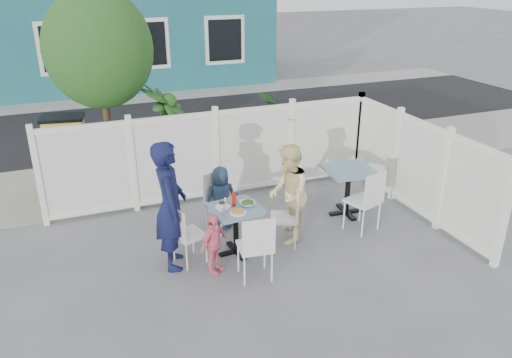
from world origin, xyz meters
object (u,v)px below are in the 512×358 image
object	(u,v)px
chair_left	(184,231)
woman	(288,194)
utility_cabinet	(68,152)
main_table	(236,218)
chair_near	(256,244)
boy	(221,198)
man	(170,206)
toddler	(213,244)
spare_table	(348,179)
chair_right	(289,213)
chair_back	(218,196)

from	to	relation	value
chair_left	woman	bearing A→B (deg)	74.95
utility_cabinet	main_table	size ratio (longest dim) A/B	1.72
chair_near	woman	size ratio (longest dim) A/B	0.63
boy	chair_near	bearing A→B (deg)	90.61
man	toddler	size ratio (longest dim) A/B	2.07
woman	toddler	world-z (taller)	woman
spare_table	chair_left	world-z (taller)	chair_left
chair_left	woman	xyz separation A→B (m)	(1.61, 0.09, 0.24)
chair_near	utility_cabinet	bearing A→B (deg)	122.69
chair_right	boy	bearing A→B (deg)	64.82
main_table	chair_right	bearing A→B (deg)	-4.26
woman	chair_back	bearing A→B (deg)	-108.33
utility_cabinet	chair_near	bearing A→B (deg)	-54.74
utility_cabinet	spare_table	xyz separation A→B (m)	(4.26, -3.02, -0.02)
toddler	man	bearing A→B (deg)	103.21
chair_right	man	distance (m)	1.77
chair_near	toddler	world-z (taller)	chair_near
chair_back	woman	size ratio (longest dim) A/B	0.61
utility_cabinet	man	xyz separation A→B (m)	(1.20, -3.51, 0.26)
chair_right	chair_near	bearing A→B (deg)	155.14
chair_back	man	xyz separation A→B (m)	(-0.92, -0.83, 0.37)
chair_back	chair_near	world-z (taller)	chair_near
chair_left	boy	bearing A→B (deg)	117.95
chair_right	chair_near	xyz separation A→B (m)	(-0.80, -0.70, 0.03)
toddler	spare_table	bearing A→B (deg)	-17.35
chair_near	toddler	bearing A→B (deg)	146.44
boy	toddler	world-z (taller)	boy
chair_left	boy	size ratio (longest dim) A/B	0.86
boy	chair_right	bearing A→B (deg)	132.80
man	main_table	bearing A→B (deg)	-81.25
spare_table	woman	xyz separation A→B (m)	(-1.30, -0.43, 0.13)
chair_right	toddler	world-z (taller)	chair_right
chair_right	toddler	distance (m)	1.30
utility_cabinet	boy	distance (m)	3.47
utility_cabinet	toddler	bearing A→B (deg)	-58.04
utility_cabinet	chair_left	world-z (taller)	utility_cabinet
woman	chair_near	bearing A→B (deg)	-20.69
main_table	chair_left	world-z (taller)	chair_left
utility_cabinet	man	distance (m)	3.72
chair_near	woman	xyz separation A→B (m)	(0.84, 0.84, 0.20)
main_table	toddler	bearing A→B (deg)	-140.09
chair_back	chair_right	bearing A→B (deg)	106.61
spare_table	chair_near	bearing A→B (deg)	-149.19
spare_table	utility_cabinet	bearing A→B (deg)	144.66
chair_right	man	xyz separation A→B (m)	(-1.73, 0.08, 0.38)
chair_back	chair_near	size ratio (longest dim) A/B	0.97
utility_cabinet	chair_near	size ratio (longest dim) A/B	1.35
spare_table	woman	world-z (taller)	woman
chair_back	woman	world-z (taller)	woman
main_table	chair_left	distance (m)	0.76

